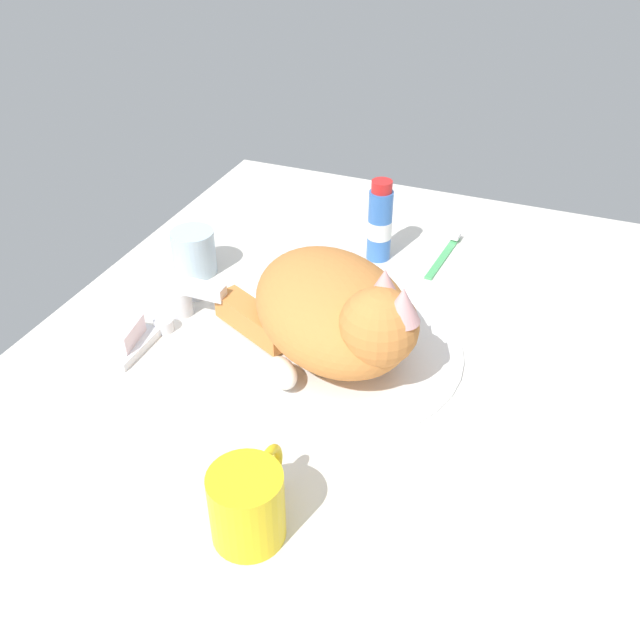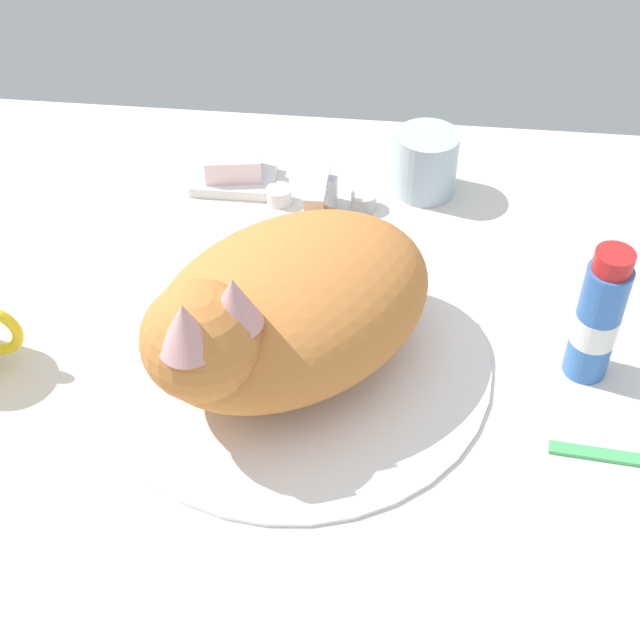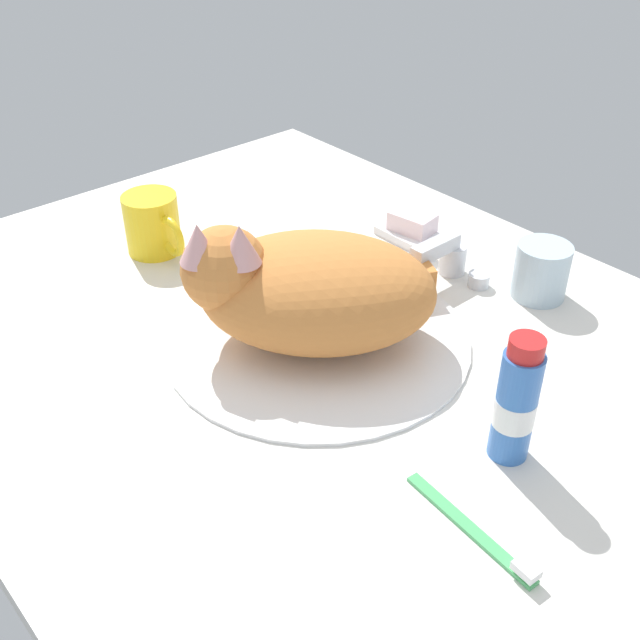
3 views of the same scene
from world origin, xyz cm
name	(u,v)px [view 3 (image 3 of 3)]	position (x,y,z in cm)	size (l,w,h in cm)	color
ground_plane	(318,350)	(0.00, 0.00, -1.50)	(110.00, 82.50, 3.00)	silver
sink_basin	(318,337)	(0.00, 0.00, 0.43)	(35.74, 35.74, 0.85)	white
faucet	(448,258)	(0.00, 22.67, 2.56)	(12.03, 9.29, 6.06)	silver
cat	(304,287)	(-1.06, -1.06, 7.31)	(32.35, 34.24, 15.63)	#D17F3D
coffee_mug	(153,224)	(-30.93, -3.09, 4.15)	(11.54, 7.52, 8.30)	yellow
rinse_cup	(541,271)	(11.00, 27.59, 3.58)	(6.82, 6.82, 7.17)	silver
soap_dish	(411,234)	(-10.11, 26.62, 0.60)	(9.00, 6.40, 1.20)	white
soap_bar	(412,222)	(-10.11, 26.62, 2.54)	(6.15, 4.10, 2.69)	silver
toothpaste_bottle	(516,403)	(26.14, 1.79, 6.36)	(3.97, 3.97, 13.65)	#3870C6
toothbrush	(477,532)	(30.77, -8.42, 0.52)	(14.96, 2.61, 1.60)	#4CB266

